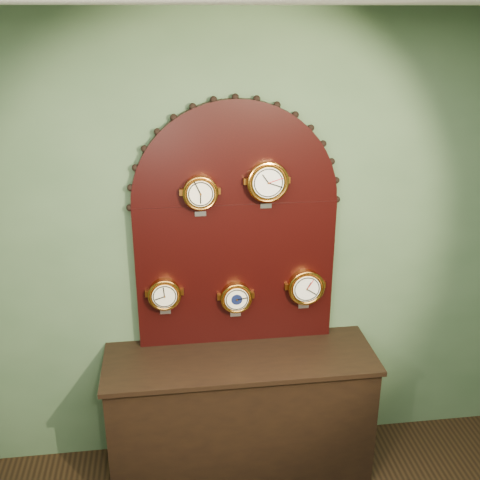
{
  "coord_description": "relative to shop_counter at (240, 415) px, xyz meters",
  "views": [
    {
      "loc": [
        -0.39,
        -0.76,
        2.78
      ],
      "look_at": [
        0.0,
        2.25,
        1.58
      ],
      "focal_mm": 43.74,
      "sensor_mm": 36.0,
      "label": 1
    }
  ],
  "objects": [
    {
      "name": "wall_back",
      "position": [
        0.0,
        0.27,
        1.0
      ],
      "size": [
        4.0,
        0.0,
        4.0
      ],
      "primitive_type": "plane",
      "rotation": [
        1.57,
        0.0,
        0.0
      ],
      "color": "#476243",
      "rests_on": "ground"
    },
    {
      "name": "arabic_clock",
      "position": [
        0.17,
        0.15,
        1.48
      ],
      "size": [
        0.24,
        0.08,
        0.29
      ],
      "color": "#C47B29",
      "rests_on": "display_board"
    },
    {
      "name": "roman_clock",
      "position": [
        -0.21,
        0.15,
        1.42
      ],
      "size": [
        0.2,
        0.08,
        0.25
      ],
      "color": "#C47B29",
      "rests_on": "display_board"
    },
    {
      "name": "display_board",
      "position": [
        0.0,
        0.22,
        1.23
      ],
      "size": [
        1.26,
        0.06,
        1.53
      ],
      "color": "black",
      "rests_on": "shop_counter"
    },
    {
      "name": "barometer",
      "position": [
        -0.01,
        0.15,
        0.76
      ],
      "size": [
        0.19,
        0.08,
        0.25
      ],
      "color": "#C47B29",
      "rests_on": "display_board"
    },
    {
      "name": "shop_counter",
      "position": [
        0.0,
        0.0,
        0.0
      ],
      "size": [
        1.6,
        0.5,
        0.8
      ],
      "primitive_type": "cube",
      "color": "black",
      "rests_on": "ground_plane"
    },
    {
      "name": "tide_clock",
      "position": [
        0.42,
        0.15,
        0.8
      ],
      "size": [
        0.23,
        0.08,
        0.28
      ],
      "color": "#C47B29",
      "rests_on": "display_board"
    },
    {
      "name": "hygrometer",
      "position": [
        -0.44,
        0.15,
        0.8
      ],
      "size": [
        0.2,
        0.08,
        0.25
      ],
      "color": "#C47B29",
      "rests_on": "display_board"
    }
  ]
}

